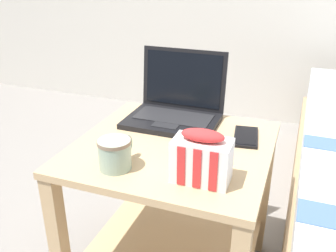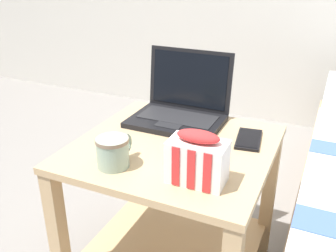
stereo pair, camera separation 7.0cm
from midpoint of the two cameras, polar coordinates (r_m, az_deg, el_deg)
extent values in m
cube|color=tan|center=(1.15, -0.98, -3.33)|extent=(0.59, 0.58, 0.02)
cube|color=tan|center=(1.38, -0.86, -17.95)|extent=(0.55, 0.54, 0.02)
cube|color=tan|center=(1.24, -17.80, -17.56)|extent=(0.04, 0.04, 0.52)
cube|color=tan|center=(1.59, -6.47, -6.30)|extent=(0.04, 0.04, 0.52)
cube|color=tan|center=(1.46, 12.96, -9.93)|extent=(0.04, 0.04, 0.52)
cube|color=black|center=(1.29, -0.96, 0.73)|extent=(0.31, 0.22, 0.02)
cube|color=#232326|center=(1.30, -0.70, 1.42)|extent=(0.26, 0.12, 0.00)
cube|color=#232326|center=(1.23, -1.99, 0.12)|extent=(0.09, 0.05, 0.00)
cube|color=black|center=(1.36, 0.90, 7.16)|extent=(0.31, 0.03, 0.22)
cube|color=black|center=(1.35, 0.83, 7.12)|extent=(0.28, 0.02, 0.19)
cube|color=yellow|center=(1.37, -0.89, 9.02)|extent=(0.05, 0.00, 0.03)
cube|color=yellow|center=(1.37, -0.75, 9.39)|extent=(0.03, 0.00, 0.03)
cylinder|color=#8CA593|center=(1.02, -10.08, -4.29)|extent=(0.09, 0.09, 0.09)
cylinder|color=#7F6B56|center=(1.00, -10.23, -2.40)|extent=(0.09, 0.09, 0.01)
cylinder|color=black|center=(1.01, -10.19, -2.86)|extent=(0.08, 0.08, 0.01)
torus|color=#8CA593|center=(1.05, -8.49, -3.12)|extent=(0.02, 0.07, 0.07)
cube|color=white|center=(0.95, 3.05, -5.32)|extent=(0.15, 0.09, 0.11)
cube|color=red|center=(0.92, -0.18, -6.20)|extent=(0.02, 0.00, 0.11)
cube|color=red|center=(0.91, 2.22, -6.62)|extent=(0.02, 0.00, 0.11)
cube|color=red|center=(0.90, 4.69, -7.05)|extent=(0.02, 0.00, 0.11)
ellipsoid|color=red|center=(0.92, 3.15, -1.47)|extent=(0.11, 0.05, 0.03)
cube|color=black|center=(1.21, 10.17, -1.65)|extent=(0.09, 0.16, 0.01)
cube|color=black|center=(1.20, 10.19, -1.43)|extent=(0.08, 0.14, 0.00)
camera|label=1|loc=(0.03, -91.85, -0.83)|focal=40.00mm
camera|label=2|loc=(0.03, 88.15, 0.83)|focal=40.00mm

